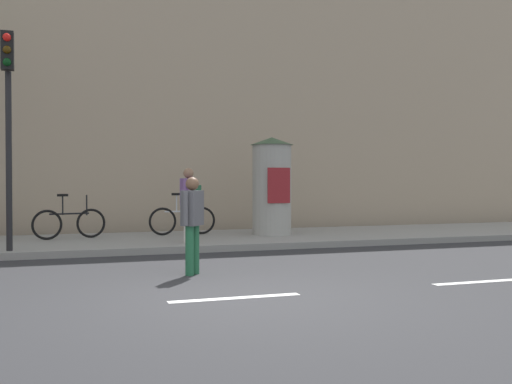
# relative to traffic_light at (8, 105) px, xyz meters

# --- Properties ---
(ground_plane) EXTENTS (80.00, 80.00, 0.00)m
(ground_plane) POSITION_rel_traffic_light_xyz_m (3.11, -5.24, -3.06)
(ground_plane) COLOR #2B2B2D
(sidewalk_curb) EXTENTS (36.00, 4.00, 0.15)m
(sidewalk_curb) POSITION_rel_traffic_light_xyz_m (3.11, 1.76, -2.99)
(sidewalk_curb) COLOR gray
(sidewalk_curb) RESTS_ON ground_plane
(lane_markings) EXTENTS (25.80, 0.16, 0.01)m
(lane_markings) POSITION_rel_traffic_light_xyz_m (3.11, -5.24, -3.06)
(lane_markings) COLOR silver
(lane_markings) RESTS_ON ground_plane
(building_backdrop) EXTENTS (36.00, 5.00, 8.75)m
(building_backdrop) POSITION_rel_traffic_light_xyz_m (3.11, 6.76, 1.31)
(building_backdrop) COLOR tan
(building_backdrop) RESTS_ON ground_plane
(traffic_light) EXTENTS (0.24, 0.45, 4.33)m
(traffic_light) POSITION_rel_traffic_light_xyz_m (0.00, 0.00, 0.00)
(traffic_light) COLOR black
(traffic_light) RESTS_ON sidewalk_curb
(poster_column) EXTENTS (1.12, 1.12, 2.54)m
(poster_column) POSITION_rel_traffic_light_xyz_m (6.25, 1.85, -1.62)
(poster_column) COLOR #9E9B93
(poster_column) RESTS_ON sidewalk_curb
(pedestrian_with_bag) EXTENTS (0.43, 0.46, 1.62)m
(pedestrian_with_bag) POSITION_rel_traffic_light_xyz_m (3.01, -3.11, -2.13)
(pedestrian_with_bag) COLOR #1E5938
(pedestrian_with_bag) RESTS_ON ground_plane
(pedestrian_in_dark_shirt) EXTENTS (0.53, 0.59, 1.69)m
(pedestrian_in_dark_shirt) POSITION_rel_traffic_light_xyz_m (3.75, 0.48, -1.89)
(pedestrian_in_dark_shirt) COLOR silver
(pedestrian_in_dark_shirt) RESTS_ON sidewalk_curb
(bicycle_leaning) EXTENTS (1.77, 0.13, 1.09)m
(bicycle_leaning) POSITION_rel_traffic_light_xyz_m (4.02, 2.53, -2.52)
(bicycle_leaning) COLOR black
(bicycle_leaning) RESTS_ON sidewalk_curb
(bicycle_upright) EXTENTS (1.74, 0.46, 1.09)m
(bicycle_upright) POSITION_rel_traffic_light_xyz_m (1.20, 2.32, -2.52)
(bicycle_upright) COLOR black
(bicycle_upright) RESTS_ON sidewalk_curb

